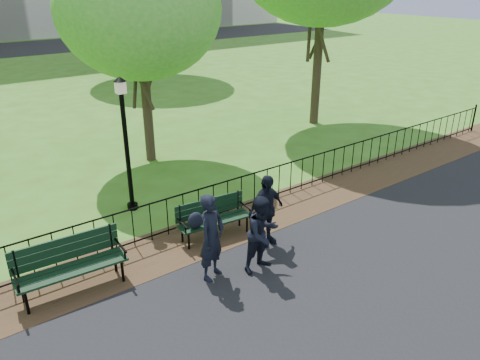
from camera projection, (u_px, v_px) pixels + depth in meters
ground at (246, 267)px, 9.14m from camera, size 120.00×120.00×0.00m
dirt_strip at (204, 235)px, 10.23m from camera, size 60.00×1.60×0.01m
iron_fence at (191, 207)px, 10.41m from camera, size 24.06×0.06×1.00m
park_bench_main at (207, 216)px, 9.90m from camera, size 1.67×0.67×0.92m
park_bench_left_a at (69, 260)px, 8.26m from camera, size 1.94×0.69×1.08m
lamppost at (126, 141)px, 10.74m from camera, size 0.29×0.29×3.22m
tree_near_e at (139, 9)px, 12.78m from camera, size 4.55×4.55×6.35m
person_left at (212, 237)px, 8.51m from camera, size 0.73×0.62×1.69m
person_mid at (263, 234)px, 8.79m from camera, size 0.76×0.43×1.52m
person_right at (266, 210)px, 9.64m from camera, size 0.93×0.41×1.55m
sedan_dark at (121, 33)px, 40.67m from camera, size 5.15×2.94×1.41m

